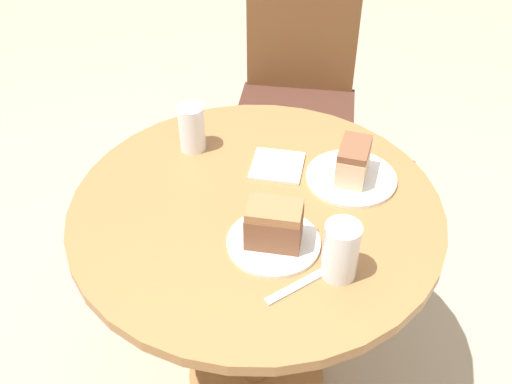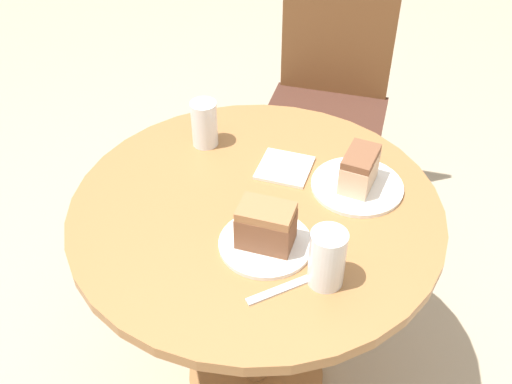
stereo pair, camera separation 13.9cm
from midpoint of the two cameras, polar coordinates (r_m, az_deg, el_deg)
The scene contains 11 objects.
ground_plane at distance 1.97m, azimuth -2.11°, elevation -17.17°, with size 8.00×8.00×0.00m, color tan.
table at distance 1.52m, azimuth -2.62°, elevation -5.63°, with size 0.89×0.89×0.72m.
chair at distance 2.22m, azimuth 2.12°, elevation 9.23°, with size 0.44×0.44×0.99m.
plate_near at distance 1.32m, azimuth -1.34°, elevation -4.96°, with size 0.21×0.21×0.01m.
plate_far at distance 1.49m, azimuth 6.44°, elevation 1.25°, with size 0.23×0.23×0.01m.
cake_slice_near at distance 1.28m, azimuth -1.38°, elevation -3.23°, with size 0.12×0.09×0.10m.
cake_slice_far at distance 1.46m, azimuth 6.59°, elevation 2.83°, with size 0.09×0.12×0.09m.
glass_lemonade at distance 1.58m, azimuth -8.64°, elevation 5.72°, with size 0.07×0.07×0.13m.
glass_water at distance 1.22m, azimuth 4.83°, elevation -6.02°, with size 0.07×0.07×0.13m.
napkin_stack at distance 1.52m, azimuth -0.56°, elevation 2.41°, with size 0.14×0.14×0.01m.
fork at distance 1.24m, azimuth 1.04°, elevation -8.92°, with size 0.14×0.13×0.00m.
Camera 1 is at (0.12, -1.05, 1.66)m, focal length 42.00 mm.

